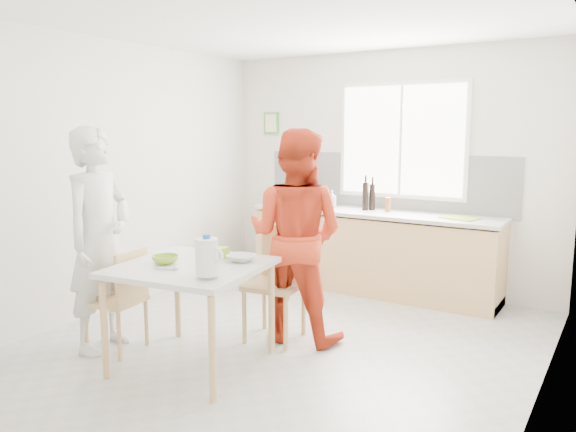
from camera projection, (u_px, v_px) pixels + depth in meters
name	position (u px, v px, depth m)	size (l,w,h in m)	color
ground	(279.00, 347.00, 4.76)	(4.50, 4.50, 0.00)	#B7B7B2
room_shell	(279.00, 152.00, 4.51)	(4.50, 4.50, 4.50)	silver
window	(402.00, 140.00, 6.27)	(1.50, 0.06, 1.30)	white
backsplash	(384.00, 182.00, 6.45)	(3.00, 0.02, 0.65)	white
picture_frame	(271.00, 123.00, 7.15)	(0.22, 0.03, 0.28)	#4C9343
kitchen_counter	(372.00, 255.00, 6.34)	(2.84, 0.64, 1.37)	tan
dining_table	(191.00, 275.00, 4.29)	(1.18, 1.18, 0.81)	silver
chair_left	(122.00, 296.00, 4.60)	(0.45, 0.45, 0.86)	tan
chair_far	(278.00, 277.00, 4.92)	(0.51, 0.51, 0.99)	tan
person_white	(99.00, 240.00, 4.61)	(0.68, 0.44, 1.85)	silver
person_red	(296.00, 236.00, 4.84)	(0.89, 0.69, 1.83)	red
bowl_green	(165.00, 260.00, 4.31)	(0.20, 0.20, 0.06)	#84B429
bowl_white	(241.00, 258.00, 4.38)	(0.22, 0.22, 0.05)	silver
milk_jug	(207.00, 256.00, 3.87)	(0.22, 0.16, 0.28)	white
green_box	(221.00, 253.00, 4.48)	(0.10, 0.10, 0.09)	#9CCB2F
spoon	(165.00, 269.00, 4.11)	(0.01, 0.01, 0.16)	#A5A5AA
cutting_board	(460.00, 218.00, 5.74)	(0.35, 0.25, 0.01)	#8CB82A
wine_bottle_a	(365.00, 196.00, 6.31)	(0.07, 0.07, 0.32)	black
wine_bottle_b	(372.00, 197.00, 6.33)	(0.07, 0.07, 0.30)	black
jar_amber	(388.00, 205.00, 6.19)	(0.06, 0.06, 0.16)	brown
soap_bottle	(332.00, 199.00, 6.56)	(0.09, 0.09, 0.20)	#999999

